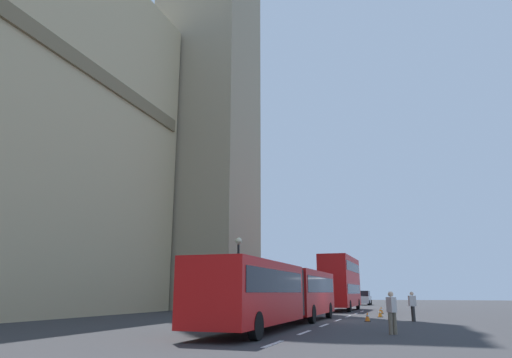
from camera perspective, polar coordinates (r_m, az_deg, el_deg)
ground_plane at (r=28.61m, az=10.12°, el=-17.23°), size 160.00×160.00×0.00m
lane_centre_marking at (r=29.23m, az=10.32°, el=-17.14°), size 29.80×0.16×0.01m
articulated_bus at (r=24.10m, az=3.19°, el=-13.88°), size 18.18×2.54×2.90m
double_decker_bus at (r=44.61m, az=10.64°, el=-12.53°), size 10.31×2.54×4.90m
sedan_lead at (r=64.33m, az=13.41°, el=-14.41°), size 4.40×1.86×1.85m
traffic_cone_west at (r=28.22m, az=13.90°, el=-16.52°), size 0.36×0.36×0.58m
traffic_cone_middle at (r=33.38m, az=15.40°, el=-15.99°), size 0.36×0.36×0.58m
traffic_cone_east at (r=38.83m, az=15.55°, el=-15.65°), size 0.36×0.36×0.58m
street_lamp at (r=30.78m, az=-2.26°, el=-11.50°), size 0.44×0.44×5.27m
pedestrian_near_cones at (r=19.98m, az=16.78°, el=-15.68°), size 0.47×0.43×1.69m
pedestrian_by_kerb at (r=29.05m, az=19.17°, el=-14.83°), size 0.36×0.46×1.69m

